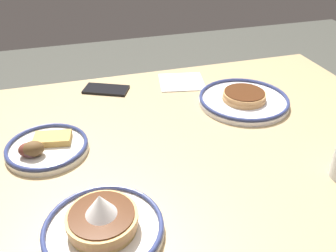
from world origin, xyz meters
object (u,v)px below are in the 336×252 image
(plate_far_companion, at_px, (103,225))
(plate_center_pancakes, at_px, (244,99))
(cell_phone, at_px, (106,89))
(plate_near_main, at_px, (45,147))
(paper_napkin, at_px, (182,82))

(plate_far_companion, bearing_deg, plate_center_pancakes, -141.17)
(plate_center_pancakes, bearing_deg, cell_phone, -28.15)
(plate_center_pancakes, height_order, cell_phone, plate_center_pancakes)
(plate_near_main, distance_m, plate_far_companion, 0.32)
(plate_near_main, distance_m, paper_napkin, 0.54)
(plate_far_companion, height_order, paper_napkin, plate_far_companion)
(plate_near_main, height_order, cell_phone, plate_near_main)
(plate_center_pancakes, bearing_deg, paper_napkin, -55.56)
(plate_center_pancakes, xyz_separation_m, paper_napkin, (0.14, -0.20, -0.01))
(paper_napkin, bearing_deg, cell_phone, -2.91)
(plate_far_companion, bearing_deg, paper_napkin, -120.87)
(cell_phone, distance_m, paper_napkin, 0.26)
(plate_near_main, height_order, plate_far_companion, plate_far_companion)
(plate_near_main, relative_size, paper_napkin, 1.37)
(plate_near_main, bearing_deg, plate_center_pancakes, -171.25)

